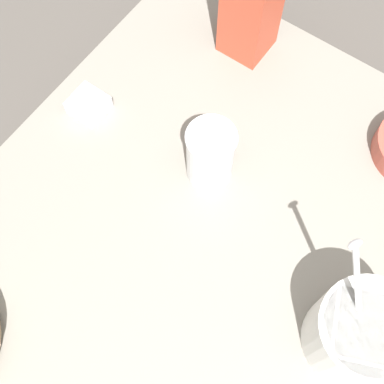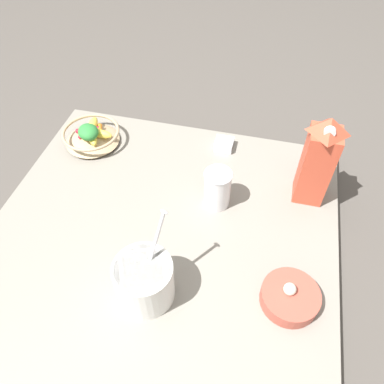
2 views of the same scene
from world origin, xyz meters
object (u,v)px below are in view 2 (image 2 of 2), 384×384
object	(u,v)px
fruit_bowl	(92,135)
garlic_bowl	(290,297)
drinking_cup	(217,188)
yogurt_tub	(144,280)
milk_carton	(318,160)
spice_jar	(224,145)

from	to	relation	value
fruit_bowl	garlic_bowl	xyz separation A→B (m)	(0.69, -0.42, -0.01)
fruit_bowl	drinking_cup	world-z (taller)	drinking_cup
yogurt_tub	garlic_bowl	size ratio (longest dim) A/B	1.72
milk_carton	spice_jar	xyz separation A→B (m)	(-0.28, 0.15, -0.13)
spice_jar	garlic_bowl	bearing A→B (deg)	-63.61
milk_carton	drinking_cup	bearing A→B (deg)	-160.05
milk_carton	spice_jar	distance (m)	0.34
drinking_cup	spice_jar	bearing A→B (deg)	95.25
fruit_bowl	drinking_cup	size ratio (longest dim) A/B	1.57
drinking_cup	spice_jar	size ratio (longest dim) A/B	2.03
drinking_cup	garlic_bowl	world-z (taller)	drinking_cup
garlic_bowl	milk_carton	bearing A→B (deg)	85.43
fruit_bowl	garlic_bowl	distance (m)	0.81
spice_jar	milk_carton	bearing A→B (deg)	-28.07
fruit_bowl	milk_carton	distance (m)	0.73
spice_jar	drinking_cup	bearing A→B (deg)	-84.75
fruit_bowl	yogurt_tub	xyz separation A→B (m)	(0.35, -0.48, 0.03)
milk_carton	yogurt_tub	xyz separation A→B (m)	(-0.37, -0.42, -0.08)
fruit_bowl	yogurt_tub	world-z (taller)	yogurt_tub
yogurt_tub	drinking_cup	distance (m)	0.34
spice_jar	fruit_bowl	bearing A→B (deg)	-169.41
fruit_bowl	milk_carton	bearing A→B (deg)	-5.35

